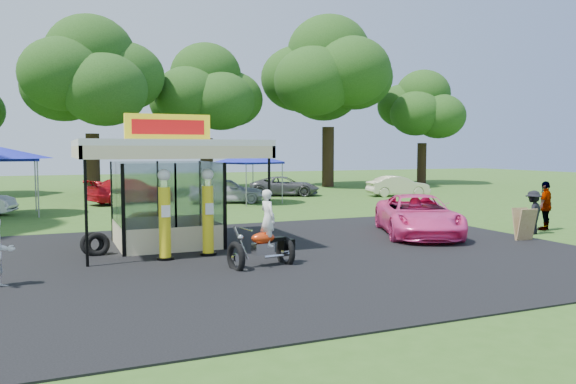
% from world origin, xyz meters
% --- Properties ---
extents(ground, '(120.00, 120.00, 0.00)m').
position_xyz_m(ground, '(0.00, 0.00, 0.00)').
color(ground, '#335A1C').
rests_on(ground, ground).
extents(asphalt_apron, '(20.00, 14.00, 0.04)m').
position_xyz_m(asphalt_apron, '(0.00, 2.00, 0.02)').
color(asphalt_apron, black).
rests_on(asphalt_apron, ground).
extents(gas_station_kiosk, '(5.40, 5.40, 4.18)m').
position_xyz_m(gas_station_kiosk, '(-2.00, 4.99, 1.78)').
color(gas_station_kiosk, white).
rests_on(gas_station_kiosk, ground).
extents(gas_pump_left, '(0.48, 0.48, 2.56)m').
position_xyz_m(gas_pump_left, '(-2.50, 2.60, 1.23)').
color(gas_pump_left, black).
rests_on(gas_pump_left, ground).
extents(gas_pump_right, '(0.48, 0.48, 2.55)m').
position_xyz_m(gas_pump_right, '(-1.22, 2.79, 1.22)').
color(gas_pump_right, black).
rests_on(gas_pump_right, ground).
extents(motorcycle, '(1.86, 1.11, 2.13)m').
position_xyz_m(motorcycle, '(-0.20, 0.76, 0.83)').
color(motorcycle, black).
rests_on(motorcycle, ground).
extents(spare_tires, '(0.84, 0.51, 0.73)m').
position_xyz_m(spare_tires, '(-4.25, 4.06, 0.35)').
color(spare_tires, black).
rests_on(spare_tires, ground).
extents(a_frame_sign, '(0.65, 0.62, 1.11)m').
position_xyz_m(a_frame_sign, '(9.32, 1.26, 0.56)').
color(a_frame_sign, '#593819').
rests_on(a_frame_sign, ground).
extents(kiosk_car, '(2.82, 1.13, 0.96)m').
position_xyz_m(kiosk_car, '(-2.00, 7.20, 0.48)').
color(kiosk_car, yellow).
rests_on(kiosk_car, ground).
extents(pink_sedan, '(4.37, 5.83, 1.47)m').
position_xyz_m(pink_sedan, '(6.70, 3.62, 0.74)').
color(pink_sedan, '#FF4599').
rests_on(pink_sedan, ground).
extents(spectator_east_a, '(1.19, 0.94, 1.61)m').
position_xyz_m(spectator_east_a, '(10.85, 2.34, 0.80)').
color(spectator_east_a, black).
rests_on(spectator_east_a, ground).
extents(spectator_east_b, '(1.20, 0.89, 1.89)m').
position_xyz_m(spectator_east_b, '(12.05, 2.88, 0.94)').
color(spectator_east_b, gray).
rests_on(spectator_east_b, ground).
extents(bg_car_b, '(5.40, 3.64, 1.45)m').
position_xyz_m(bg_car_b, '(-1.14, 20.10, 0.73)').
color(bg_car_b, red).
rests_on(bg_car_b, ground).
extents(bg_car_c, '(4.59, 2.80, 1.46)m').
position_xyz_m(bg_car_c, '(3.96, 18.23, 0.73)').
color(bg_car_c, '#B7B8BC').
rests_on(bg_car_c, ground).
extents(bg_car_d, '(5.09, 3.90, 1.29)m').
position_xyz_m(bg_car_d, '(9.02, 21.63, 0.64)').
color(bg_car_d, '#4F4E51').
rests_on(bg_car_d, ground).
extents(bg_car_e, '(4.25, 2.12, 1.34)m').
position_xyz_m(bg_car_e, '(15.83, 18.39, 0.67)').
color(bg_car_e, beige).
rests_on(bg_car_e, ground).
extents(tent_west, '(4.60, 4.60, 3.22)m').
position_xyz_m(tent_west, '(-7.51, 16.27, 2.91)').
color(tent_west, gray).
rests_on(tent_west, ground).
extents(tent_east, '(4.10, 4.10, 2.86)m').
position_xyz_m(tent_east, '(5.14, 17.51, 2.59)').
color(tent_east, gray).
rests_on(tent_east, ground).
extents(oak_far_c, '(10.00, 10.00, 11.78)m').
position_xyz_m(oak_far_c, '(-2.72, 27.30, 7.48)').
color(oak_far_c, black).
rests_on(oak_far_c, ground).
extents(oak_far_d, '(9.24, 9.24, 11.00)m').
position_xyz_m(oak_far_d, '(5.84, 29.82, 7.01)').
color(oak_far_d, black).
rests_on(oak_far_d, ground).
extents(oak_far_e, '(11.54, 11.54, 13.74)m').
position_xyz_m(oak_far_e, '(15.89, 28.75, 8.77)').
color(oak_far_e, black).
rests_on(oak_far_e, ground).
extents(oak_far_f, '(8.28, 8.28, 9.98)m').
position_xyz_m(oak_far_f, '(25.62, 29.16, 6.41)').
color(oak_far_f, black).
rests_on(oak_far_f, ground).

